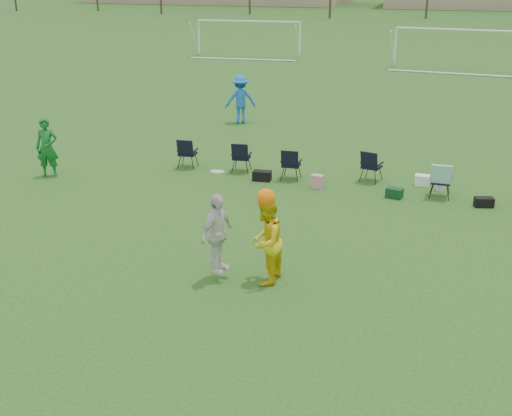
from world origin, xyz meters
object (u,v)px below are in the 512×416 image
at_px(goal_left, 249,28).
at_px(goal_mid, 456,38).
at_px(fielder_green_near, 47,148).
at_px(fielder_blue, 240,99).
at_px(center_contest, 248,237).

bearing_deg(goal_left, goal_mid, -13.13).
xyz_separation_m(fielder_green_near, fielder_blue, (3.35, 8.53, 0.06)).
distance_m(fielder_blue, goal_left, 20.32).
xyz_separation_m(fielder_blue, center_contest, (4.66, -13.35, 0.00)).
xyz_separation_m(fielder_green_near, goal_mid, (11.42, 25.95, 1.00)).
xyz_separation_m(center_contest, goal_mid, (3.41, 30.77, 0.94)).
relative_size(center_contest, goal_left, 0.33).
distance_m(goal_left, goal_mid, 14.14).
relative_size(center_contest, goal_mid, 0.33).
bearing_deg(center_contest, fielder_green_near, 148.98).
bearing_deg(fielder_blue, center_contest, 80.19).
xyz_separation_m(fielder_blue, goal_mid, (8.07, 17.42, 0.94)).
bearing_deg(fielder_blue, goal_left, -102.07).
distance_m(fielder_green_near, goal_left, 28.09).
bearing_deg(center_contest, fielder_blue, 109.24).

